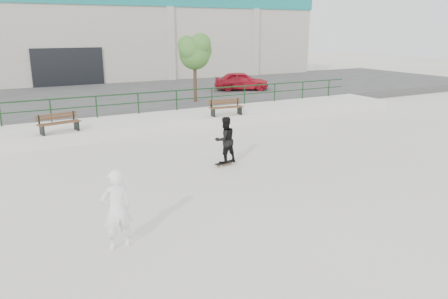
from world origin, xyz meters
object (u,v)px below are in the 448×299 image
seated_skater (117,210)px  bench_right (226,107)px  bench_left (59,123)px  skateboard (225,163)px  standing_skater (225,140)px  tree (195,51)px  red_car (241,81)px

seated_skater → bench_right: bearing=-131.3°
bench_left → skateboard: (4.50, -5.56, -0.80)m
skateboard → standing_skater: size_ratio=0.51×
bench_right → tree: 5.04m
bench_left → red_car: bearing=18.1°
standing_skater → seated_skater: size_ratio=0.91×
skateboard → bench_left: bearing=115.5°
bench_right → seated_skater: (-7.85, -9.62, -0.01)m
skateboard → seated_skater: size_ratio=0.47×
tree → standing_skater: tree is taller
seated_skater → tree: bearing=-122.7°
bench_left → skateboard: bench_left is taller
bench_left → skateboard: 7.20m
standing_skater → seated_skater: (-4.77, -4.06, -0.02)m
tree → red_car: bearing=32.3°
red_car → skateboard: (-8.32, -12.98, -1.05)m
bench_right → seated_skater: size_ratio=0.98×
tree → skateboard: size_ratio=4.70×
tree → red_car: 6.10m
skateboard → seated_skater: 6.31m
tree → skateboard: 11.04m
bench_left → red_car: 14.81m
bench_left → standing_skater: bearing=-63.0°
standing_skater → bench_left: bearing=-54.3°
bench_right → skateboard: bench_right is taller
bench_left → tree: (8.02, 4.38, 2.46)m
bench_right → seated_skater: bearing=-123.1°
tree → red_car: size_ratio=1.04×
tree → red_car: (4.80, 3.04, -2.22)m
bench_left → standing_skater: (4.50, -5.56, 0.01)m
bench_left → standing_skater: standing_skater is taller
skateboard → seated_skater: (-4.77, -4.06, 0.79)m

